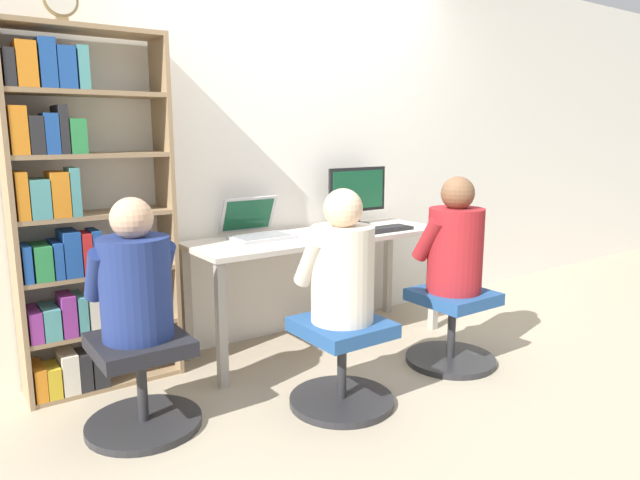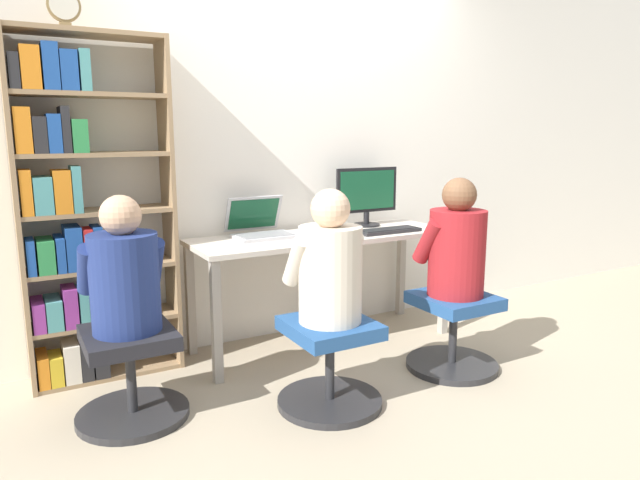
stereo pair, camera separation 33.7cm
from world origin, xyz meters
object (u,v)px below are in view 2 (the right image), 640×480
at_px(person_at_monitor, 456,245).
at_px(person_near_shelf, 124,274).
at_px(laptop, 261,228).
at_px(office_chair_right, 330,362).
at_px(office_chair_side, 131,373).
at_px(bookshelf, 78,220).
at_px(person_at_laptop, 330,265).
at_px(desktop_monitor, 367,195).
at_px(desk_clock, 64,7).
at_px(keyboard, 388,230).
at_px(office_chair_left, 453,330).

height_order(person_at_monitor, person_near_shelf, person_at_monitor).
relative_size(laptop, office_chair_right, 0.69).
xyz_separation_m(person_at_monitor, office_chair_side, (-1.77, 0.30, -0.51)).
distance_m(laptop, person_at_monitor, 1.19).
bearing_deg(office_chair_side, person_near_shelf, 90.00).
bearing_deg(person_at_monitor, bookshelf, 154.92).
bearing_deg(person_near_shelf, laptop, 30.38).
xyz_separation_m(person_at_laptop, bookshelf, (-1.02, 0.93, 0.18)).
bearing_deg(office_chair_side, person_at_monitor, -9.58).
height_order(desktop_monitor, person_near_shelf, desktop_monitor).
distance_m(desktop_monitor, bookshelf, 1.86).
xyz_separation_m(desktop_monitor, office_chair_side, (-1.74, -0.57, -0.71)).
bearing_deg(office_chair_side, desk_clock, 101.78).
bearing_deg(office_chair_right, bookshelf, 137.54).
height_order(office_chair_right, person_at_laptop, person_at_laptop).
relative_size(keyboard, desk_clock, 2.42).
bearing_deg(person_at_monitor, person_at_laptop, -176.79).
bearing_deg(laptop, office_chair_side, -149.41).
height_order(desk_clock, office_chair_side, desk_clock).
relative_size(office_chair_left, office_chair_side, 1.00).
bearing_deg(keyboard, desk_clock, 172.17).
bearing_deg(bookshelf, office_chair_left, -25.20).
xyz_separation_m(office_chair_right, person_at_monitor, (0.86, 0.05, 0.51)).
bearing_deg(keyboard, desktop_monitor, 85.48).
xyz_separation_m(bookshelf, office_chair_side, (0.12, -0.58, -0.68)).
distance_m(office_chair_right, person_at_monitor, 1.00).
relative_size(bookshelf, person_near_shelf, 2.92).
xyz_separation_m(person_at_laptop, desk_clock, (-1.02, 0.88, 1.25)).
xyz_separation_m(bookshelf, person_near_shelf, (0.12, -0.58, -0.19)).
relative_size(office_chair_left, office_chair_right, 1.00).
relative_size(desktop_monitor, desk_clock, 2.69).
relative_size(office_chair_left, bookshelf, 0.28).
distance_m(desktop_monitor, desk_clock, 2.12).
bearing_deg(office_chair_right, person_at_monitor, 3.52).
bearing_deg(office_chair_right, keyboard, 37.95).
height_order(office_chair_right, desk_clock, desk_clock).
bearing_deg(laptop, bookshelf, 178.11).
distance_m(office_chair_left, person_near_shelf, 1.86).
bearing_deg(bookshelf, person_at_monitor, -25.08).
relative_size(desktop_monitor, office_chair_side, 0.90).
bearing_deg(desktop_monitor, bookshelf, 179.54).
bearing_deg(desk_clock, laptop, 1.10).
relative_size(laptop, keyboard, 0.85).
relative_size(bookshelf, office_chair_side, 3.52).
height_order(keyboard, bookshelf, bookshelf).
height_order(person_at_laptop, bookshelf, bookshelf).
bearing_deg(person_at_laptop, laptop, 88.40).
xyz_separation_m(keyboard, person_at_monitor, (0.06, -0.58, -0.00)).
height_order(office_chair_left, desk_clock, desk_clock).
xyz_separation_m(desktop_monitor, bookshelf, (-1.86, 0.01, -0.03)).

